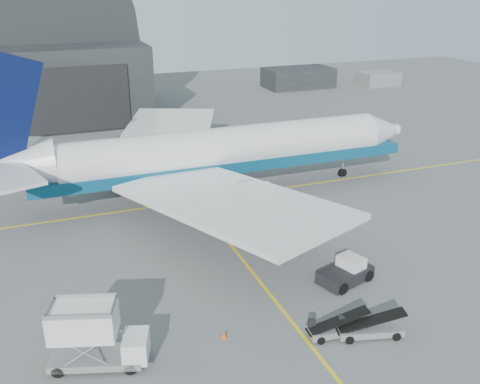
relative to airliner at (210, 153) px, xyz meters
name	(u,v)px	position (x,y,z in m)	size (l,w,h in m)	color
ground	(276,302)	(-1.92, -20.95, -4.63)	(200.00, 200.00, 0.00)	#565659
taxi_lines	(219,229)	(-1.92, -8.29, -4.62)	(80.00, 42.12, 0.02)	yellow
distant_bldg_a	(298,87)	(36.08, 51.05, -4.63)	(14.00, 8.00, 4.00)	black
distant_bldg_b	(377,85)	(53.08, 47.05, -4.63)	(8.00, 6.00, 2.80)	gray
airliner	(210,153)	(0.00, 0.00, 0.00)	(47.16, 45.73, 16.55)	white
catering_truck	(94,337)	(-14.62, -23.10, -2.63)	(6.13, 3.76, 3.96)	gray
pushback_tug	(346,272)	(4.21, -20.17, -3.91)	(4.64, 3.48, 1.92)	black
belt_loader_a	(369,328)	(2.03, -26.49, -4.10)	(4.57, 2.44, 1.71)	gray
belt_loader_b	(337,328)	(0.16, -25.66, -4.14)	(4.22, 1.76, 1.59)	gray
traffic_cone	(224,335)	(-6.72, -23.43, -4.41)	(0.32, 0.32, 0.46)	#F85507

